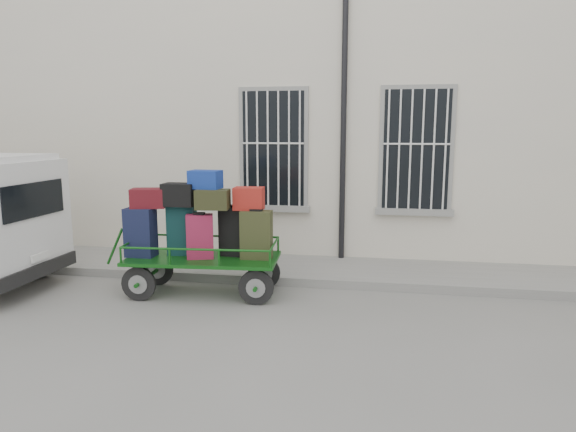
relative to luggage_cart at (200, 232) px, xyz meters
The scene contains 4 objects.
ground 1.71m from the luggage_cart, 33.16° to the right, with size 80.00×80.00×0.00m, color slate.
building 5.27m from the luggage_cart, 76.36° to the left, with size 24.00×5.15×6.00m.
sidewalk 2.07m from the luggage_cart, 51.53° to the left, with size 24.00×1.70×0.15m, color gray.
luggage_cart is the anchor object (origin of this frame).
Camera 1 is at (1.56, -6.87, 2.62)m, focal length 32.00 mm.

